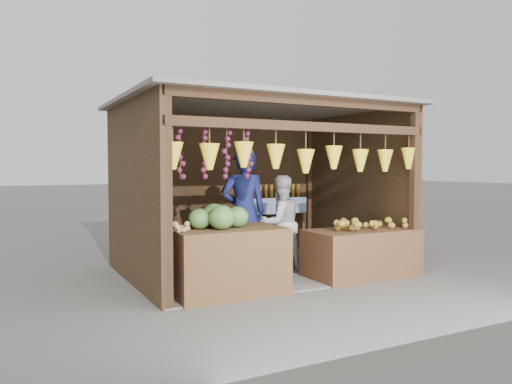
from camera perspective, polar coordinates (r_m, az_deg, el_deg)
ground at (r=8.11m, az=0.14°, el=-8.95°), size 80.00×80.00×0.00m
stall_structure at (r=7.88m, az=0.07°, el=2.91°), size 4.30×3.30×2.66m
back_shelf at (r=9.60m, az=2.14°, el=-1.81°), size 1.25×0.32×1.32m
counter_left at (r=6.59m, az=-3.30°, el=-7.89°), size 1.48×0.85×0.87m
counter_right at (r=7.79m, az=12.01°, el=-6.82°), size 1.70×0.85×0.72m
stool at (r=7.64m, az=-11.98°, el=-8.70°), size 0.29×0.29×0.27m
man_standing at (r=7.75m, az=-1.42°, el=-2.27°), size 0.80×0.63×1.93m
woman_standing at (r=7.94m, az=2.79°, el=-3.60°), size 0.74×0.58×1.53m
vendor_seated at (r=7.53m, az=-12.04°, el=-3.45°), size 0.65×0.55×1.13m
melon_pile at (r=6.50m, az=-4.33°, el=-2.74°), size 1.00×0.50×0.32m
tanfruit_pile at (r=6.20m, az=-8.63°, el=-3.93°), size 0.34×0.40×0.13m
mango_pile at (r=7.74m, az=12.96°, el=-3.39°), size 1.40×0.64×0.22m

